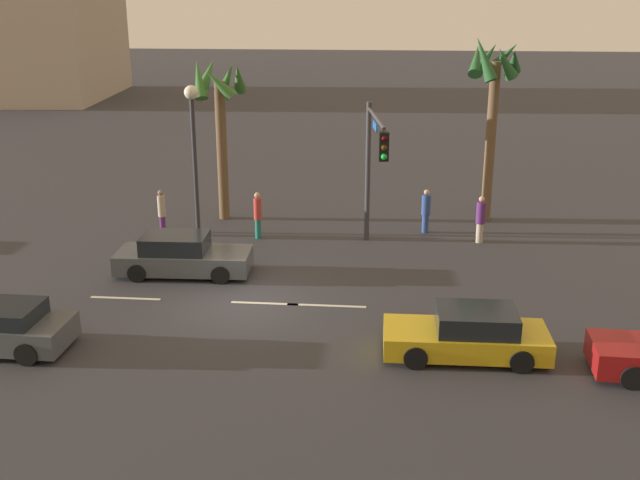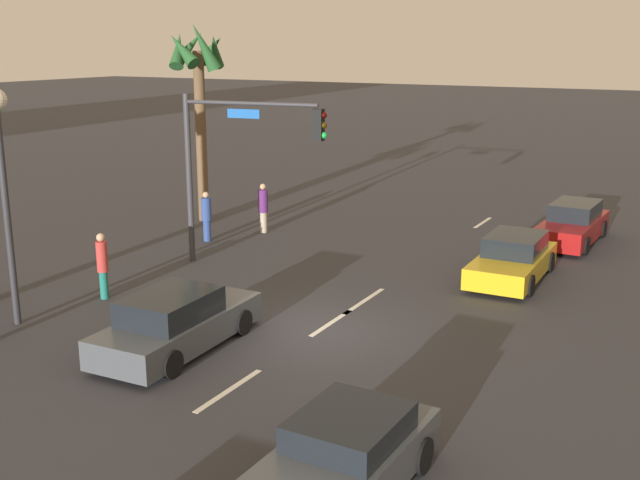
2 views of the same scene
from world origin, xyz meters
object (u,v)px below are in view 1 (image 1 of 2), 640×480
Objects in this scene: pedestrian_1 at (258,214)px; palm_tree_0 at (220,104)px; pedestrian_3 at (481,218)px; car_1 at (468,335)px; car_5 at (182,256)px; pedestrian_0 at (426,210)px; pedestrian_2 at (162,211)px; traffic_signal at (373,156)px; streetlamp at (193,131)px; palm_tree_1 at (493,85)px.

palm_tree_0 reaches higher than pedestrian_1.
car_1 is at bearing -97.89° from pedestrian_3.
pedestrian_0 reaches higher than car_5.
pedestrian_2 is at bearing -178.98° from pedestrian_3.
pedestrian_3 is at bearing 22.71° from car_5.
pedestrian_1 is (-7.46, 9.68, 0.40)m from car_1.
car_5 is 0.86× the size of traffic_signal.
streetlamp is 11.89m from pedestrian_3.
pedestrian_0 is at bearing 5.42° from streetlamp.
palm_tree_1 reaches higher than car_1.
pedestrian_2 is at bearing -127.23° from palm_tree_0.
pedestrian_3 is (10.82, 4.53, 0.34)m from car_5.
pedestrian_3 is (4.24, 1.76, -2.77)m from traffic_signal.
car_5 is 14.72m from palm_tree_1.
traffic_signal is 7.25m from palm_tree_1.
car_1 is 16.16m from palm_tree_0.
traffic_signal is 7.49m from streetlamp.
car_5 is at bearing -147.12° from pedestrian_0.
car_1 is 9.25m from traffic_signal.
pedestrian_1 is at bearing 162.42° from traffic_signal.
palm_tree_0 is (-9.44, 12.36, 4.38)m from car_1.
pedestrian_1 is 1.01× the size of pedestrian_2.
pedestrian_2 is 0.24× the size of palm_tree_1.
palm_tree_1 is (13.35, 3.52, 4.78)m from pedestrian_2.
pedestrian_3 reaches higher than car_5.
pedestrian_3 is at bearing -27.94° from pedestrian_0.
car_5 is 11.74m from pedestrian_3.
palm_tree_1 is (1.93, 13.28, 5.17)m from car_1.
traffic_signal is at bearing -157.41° from pedestrian_3.
pedestrian_0 is 0.23× the size of palm_tree_1.
car_1 is at bearing -52.40° from pedestrian_1.
streetlamp is 3.18× the size of pedestrian_3.
pedestrian_0 is 6.89m from pedestrian_1.
traffic_signal is (6.58, 2.77, 3.10)m from car_5.
streetlamp reaches higher than car_1.
pedestrian_3 is at bearing -1.12° from streetlamp.
car_5 is (-9.44, 5.46, 0.03)m from car_1.
streetlamp is 12.47m from palm_tree_1.
traffic_signal is at bearing -32.16° from palm_tree_0.
traffic_signal reaches higher than pedestrian_0.
traffic_signal is 5.36m from pedestrian_3.
car_5 is 4.75m from pedestrian_2.
pedestrian_1 is at bearing -159.03° from palm_tree_1.
pedestrian_3 is at bearing -99.37° from palm_tree_1.
streetlamp is (-0.62, 4.75, 3.57)m from car_5.
pedestrian_2 reaches higher than car_1.
car_1 is at bearing -40.53° from pedestrian_2.
pedestrian_1 reaches higher than pedestrian_0.
palm_tree_1 reaches higher than pedestrian_0.
traffic_signal is at bearing 22.79° from car_5.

